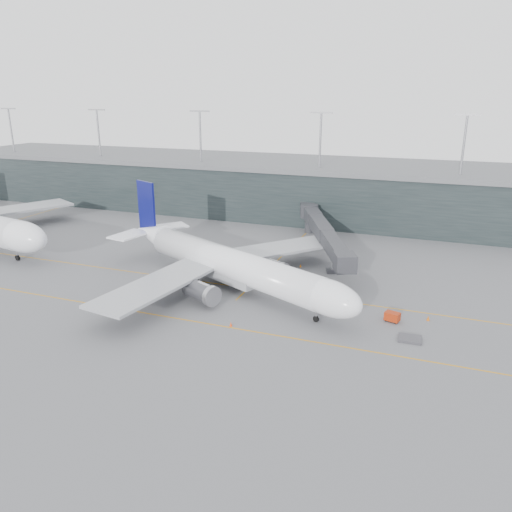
% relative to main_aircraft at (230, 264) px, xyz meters
% --- Properties ---
extents(ground, '(320.00, 320.00, 0.00)m').
position_rel_main_aircraft_xyz_m(ground, '(-1.76, 4.98, -4.60)').
color(ground, '#5A595E').
rests_on(ground, ground).
extents(taxiline_a, '(160.00, 0.25, 0.02)m').
position_rel_main_aircraft_xyz_m(taxiline_a, '(-1.76, 0.98, -4.59)').
color(taxiline_a, '#C68312').
rests_on(taxiline_a, ground).
extents(taxiline_b, '(160.00, 0.25, 0.02)m').
position_rel_main_aircraft_xyz_m(taxiline_b, '(-1.76, -15.02, -4.59)').
color(taxiline_b, '#C68312').
rests_on(taxiline_b, ground).
extents(taxiline_lead_main, '(0.25, 60.00, 0.02)m').
position_rel_main_aircraft_xyz_m(taxiline_lead_main, '(3.24, 24.98, -4.59)').
color(taxiline_lead_main, '#C68312').
rests_on(taxiline_lead_main, ground).
extents(taxiline_lead_adj, '(0.25, 60.00, 0.02)m').
position_rel_main_aircraft_xyz_m(taxiline_lead_adj, '(-76.76, 24.98, -4.59)').
color(taxiline_lead_adj, '#C68312').
rests_on(taxiline_lead_adj, ground).
extents(terminal, '(240.00, 36.00, 29.00)m').
position_rel_main_aircraft_xyz_m(terminal, '(-1.76, 62.97, 3.01)').
color(terminal, black).
rests_on(terminal, ground).
extents(main_aircraft, '(55.56, 51.13, 16.41)m').
position_rel_main_aircraft_xyz_m(main_aircraft, '(0.00, 0.00, 0.00)').
color(main_aircraft, white).
rests_on(main_aircraft, ground).
extents(jet_bridge, '(22.40, 45.16, 7.29)m').
position_rel_main_aircraft_xyz_m(jet_bridge, '(12.27, 28.94, 0.85)').
color(jet_bridge, '#2D2E33').
rests_on(jet_bridge, ground).
extents(gse_cart, '(2.54, 1.99, 1.52)m').
position_rel_main_aircraft_xyz_m(gse_cart, '(29.35, -4.16, -3.76)').
color(gse_cart, '#9F270B').
rests_on(gse_cart, ground).
extents(baggage_dolly, '(3.43, 2.79, 0.33)m').
position_rel_main_aircraft_xyz_m(baggage_dolly, '(32.43, -9.58, -4.41)').
color(baggage_dolly, '#3A393F').
rests_on(baggage_dolly, ground).
extents(uld_a, '(2.46, 2.26, 1.81)m').
position_rel_main_aircraft_xyz_m(uld_a, '(-5.94, 14.51, -3.66)').
color(uld_a, '#3C3D42').
rests_on(uld_a, ground).
extents(uld_b, '(2.39, 2.05, 1.93)m').
position_rel_main_aircraft_xyz_m(uld_b, '(-3.46, 15.78, -3.59)').
color(uld_b, '#3C3D42').
rests_on(uld_b, ground).
extents(uld_c, '(2.25, 2.02, 1.70)m').
position_rel_main_aircraft_xyz_m(uld_c, '(-1.78, 14.89, -3.71)').
color(uld_c, '#3C3D42').
rests_on(uld_c, ground).
extents(cone_nose, '(0.49, 0.49, 0.79)m').
position_rel_main_aircraft_xyz_m(cone_nose, '(34.63, -1.81, -4.21)').
color(cone_nose, '#D05A0B').
rests_on(cone_nose, ground).
extents(cone_wing_stbd, '(0.43, 0.43, 0.69)m').
position_rel_main_aircraft_xyz_m(cone_wing_stbd, '(6.43, -14.56, -4.26)').
color(cone_wing_stbd, '#EE420D').
rests_on(cone_wing_stbd, ground).
extents(cone_wing_port, '(0.41, 0.41, 0.64)m').
position_rel_main_aircraft_xyz_m(cone_wing_port, '(9.01, 15.56, -4.28)').
color(cone_wing_port, '#CF660B').
rests_on(cone_wing_port, ground).
extents(cone_tail, '(0.40, 0.40, 0.63)m').
position_rel_main_aircraft_xyz_m(cone_tail, '(-9.25, -5.88, -4.29)').
color(cone_tail, '#CD610B').
rests_on(cone_tail, ground).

